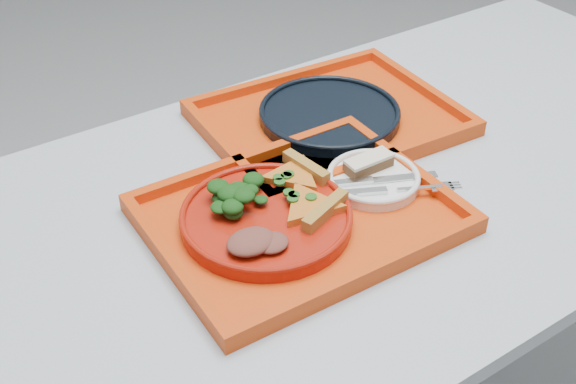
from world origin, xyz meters
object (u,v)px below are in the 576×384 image
object	(u,v)px
tray_main	(300,218)
dinner_plate	(266,220)
dessert_bar	(369,163)
navy_plate	(329,115)
tray_far	(329,122)

from	to	relation	value
tray_main	dinner_plate	xyz separation A→B (m)	(-0.06, 0.01, 0.02)
tray_main	dessert_bar	bearing A→B (deg)	10.25
tray_main	navy_plate	distance (m)	0.29
tray_main	dinner_plate	distance (m)	0.06
tray_main	tray_far	xyz separation A→B (m)	(0.21, 0.20, 0.00)
tray_far	dessert_bar	bearing A→B (deg)	-103.05
tray_main	tray_far	size ratio (longest dim) A/B	1.00
navy_plate	dinner_plate	bearing A→B (deg)	-143.51
tray_main	dinner_plate	bearing A→B (deg)	171.27
dinner_plate	tray_far	bearing A→B (deg)	36.49
tray_main	dinner_plate	world-z (taller)	dinner_plate
tray_far	dinner_plate	distance (m)	0.33
tray_far	navy_plate	world-z (taller)	navy_plate
tray_main	navy_plate	bearing A→B (deg)	46.12
tray_main	tray_far	distance (m)	0.29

